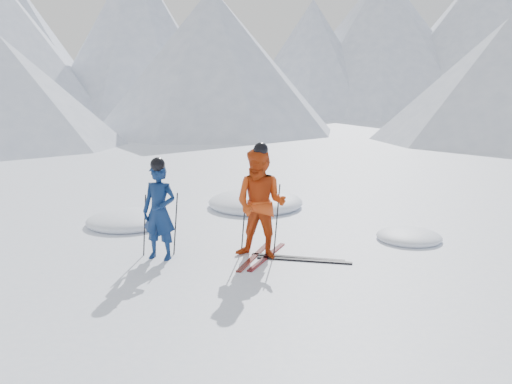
{
  "coord_description": "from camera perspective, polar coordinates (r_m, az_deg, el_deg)",
  "views": [
    {
      "loc": [
        -2.0,
        -9.5,
        3.11
      ],
      "look_at": [
        -1.78,
        0.5,
        1.1
      ],
      "focal_mm": 38.0,
      "sensor_mm": 36.0,
      "label": 1
    }
  ],
  "objects": [
    {
      "name": "ski_loose_a",
      "position": [
        9.89,
        4.42,
        -6.91
      ],
      "size": [
        1.67,
        0.52,
        0.03
      ],
      "primitive_type": "cube",
      "rotation": [
        0.0,
        0.0,
        1.31
      ],
      "color": "black",
      "rests_on": "ground"
    },
    {
      "name": "ski_worn_left",
      "position": [
        9.92,
        -0.21,
        -6.81
      ],
      "size": [
        0.64,
        1.64,
        0.03
      ],
      "primitive_type": "cube",
      "rotation": [
        0.0,
        0.0,
        -0.33
      ],
      "color": "black",
      "rests_on": "ground"
    },
    {
      "name": "snow_lumps",
      "position": [
        13.14,
        -2.26,
        -2.33
      ],
      "size": [
        7.53,
        4.92,
        0.53
      ],
      "color": "white",
      "rests_on": "ground"
    },
    {
      "name": "mountain_range",
      "position": [
        45.61,
        8.84,
        15.8
      ],
      "size": [
        106.15,
        62.94,
        15.53
      ],
      "color": "#B2BCD1",
      "rests_on": "ground"
    },
    {
      "name": "ground",
      "position": [
        10.19,
        10.2,
        -6.59
      ],
      "size": [
        160.0,
        160.0,
        0.0
      ],
      "primitive_type": "plane",
      "color": "white",
      "rests_on": "ground"
    },
    {
      "name": "pole_red_right",
      "position": [
        9.9,
        2.21,
        -2.95
      ],
      "size": [
        0.13,
        0.09,
        1.33
      ],
      "primitive_type": "cylinder",
      "rotation": [
        -0.05,
        0.08,
        0.0
      ],
      "color": "black",
      "rests_on": "ground"
    },
    {
      "name": "ski_loose_b",
      "position": [
        9.76,
        5.09,
        -7.17
      ],
      "size": [
        1.68,
        0.46,
        0.03
      ],
      "primitive_type": "cube",
      "rotation": [
        0.0,
        0.0,
        1.35
      ],
      "color": "black",
      "rests_on": "ground"
    },
    {
      "name": "ski_worn_right",
      "position": [
        9.93,
        1.19,
        -6.8
      ],
      "size": [
        0.75,
        1.6,
        0.03
      ],
      "primitive_type": "cube",
      "rotation": [
        0.0,
        0.0,
        -0.4
      ],
      "color": "black",
      "rests_on": "ground"
    },
    {
      "name": "pole_blue_left",
      "position": [
        10.05,
        -11.64,
        -3.46
      ],
      "size": [
        0.12,
        0.08,
        1.15
      ],
      "primitive_type": "cylinder",
      "rotation": [
        0.05,
        0.08,
        0.0
      ],
      "color": "black",
      "rests_on": "ground"
    },
    {
      "name": "skier_red",
      "position": [
        9.66,
        0.5,
        -1.27
      ],
      "size": [
        1.18,
        1.05,
        1.99
      ],
      "primitive_type": "imported",
      "rotation": [
        0.0,
        0.0,
        -0.37
      ],
      "color": "#BD3B0F",
      "rests_on": "ground"
    },
    {
      "name": "pole_red_left",
      "position": [
        9.98,
        -1.27,
        -2.83
      ],
      "size": [
        0.13,
        0.1,
        1.33
      ],
      "primitive_type": "cylinder",
      "rotation": [
        0.06,
        0.08,
        0.0
      ],
      "color": "black",
      "rests_on": "ground"
    },
    {
      "name": "skier_blue",
      "position": [
        9.79,
        -10.14,
        -2.06
      ],
      "size": [
        0.74,
        0.6,
        1.74
      ],
      "primitive_type": "imported",
      "rotation": [
        0.0,
        0.0,
        -0.35
      ],
      "color": "#0D234E",
      "rests_on": "ground"
    },
    {
      "name": "pole_blue_right",
      "position": [
        10.07,
        -8.46,
        -3.33
      ],
      "size": [
        0.12,
        0.07,
        1.16
      ],
      "primitive_type": "cylinder",
      "rotation": [
        -0.04,
        0.08,
        0.0
      ],
      "color": "black",
      "rests_on": "ground"
    }
  ]
}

